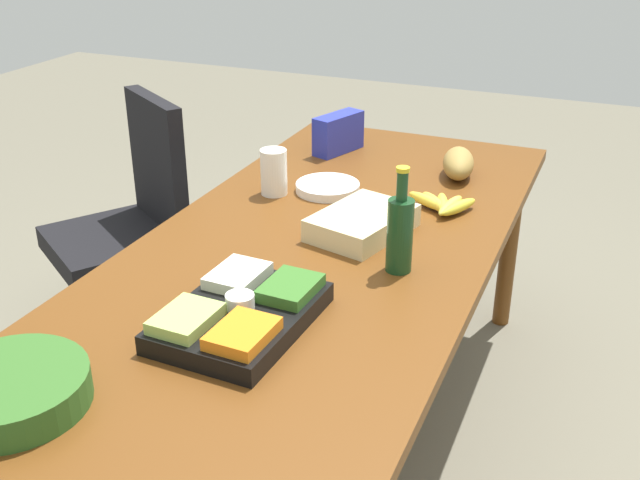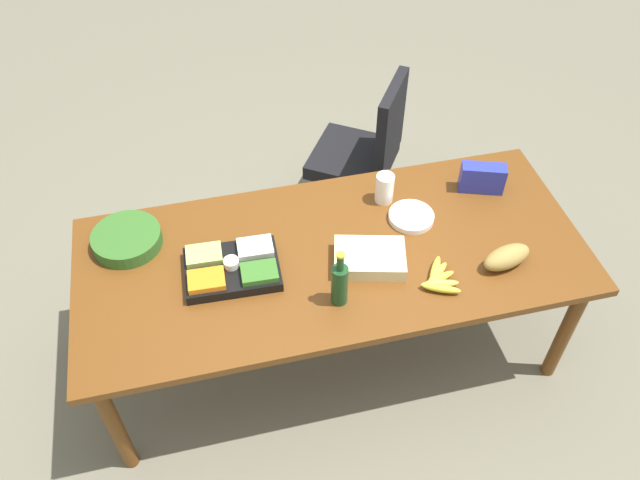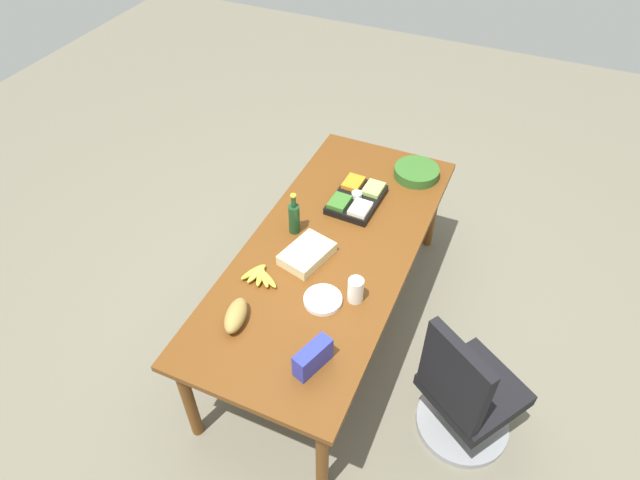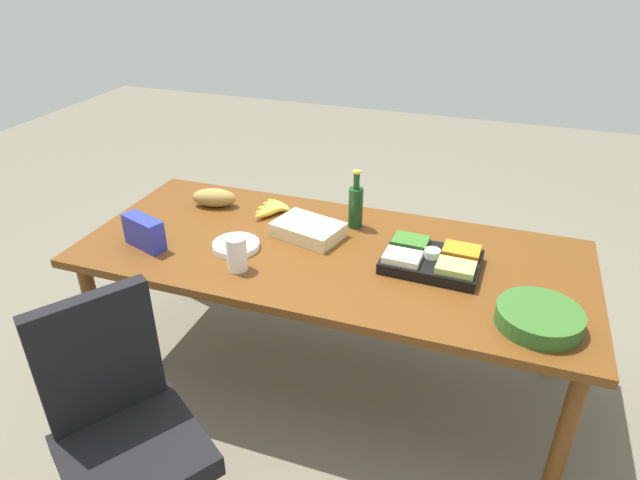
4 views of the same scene
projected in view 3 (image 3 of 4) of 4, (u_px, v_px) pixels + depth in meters
ground_plane at (330, 322)px, 3.96m from camera, size 10.00×10.00×0.00m
conference_table at (331, 255)px, 3.48m from camera, size 2.35×1.01×0.77m
office_chair at (465, 398)px, 3.12m from camera, size 0.67×0.67×0.98m
veggie_tray at (357, 198)px, 3.72m from camera, size 0.43×0.32×0.09m
mayo_jar at (356, 290)px, 3.07m from camera, size 0.11×0.11×0.16m
wine_bottle at (294, 218)px, 3.46m from camera, size 0.08×0.08×0.30m
chip_bag_blue at (313, 357)px, 2.76m from camera, size 0.23×0.15×0.15m
paper_plate_stack at (323, 300)px, 3.10m from camera, size 0.22×0.22×0.03m
sheet_cake at (307, 254)px, 3.34m from camera, size 0.36×0.29×0.07m
bread_loaf at (236, 315)px, 2.98m from camera, size 0.26×0.16×0.10m
salad_bowl at (417, 172)px, 3.93m from camera, size 0.34×0.34×0.07m
banana_bunch at (260, 275)px, 3.23m from camera, size 0.18×0.24×0.04m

